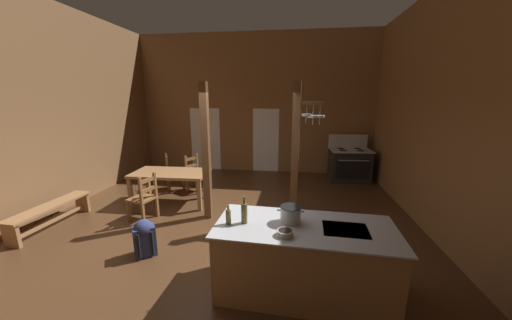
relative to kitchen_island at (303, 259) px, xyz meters
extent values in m
cube|color=#4C301C|center=(-1.42, 1.19, -0.51)|extent=(8.21, 9.53, 0.10)
cube|color=brown|center=(-1.42, 5.62, 1.72)|extent=(8.21, 0.14, 4.35)
cube|color=brown|center=(-5.20, 1.19, 1.72)|extent=(0.14, 9.53, 4.35)
cube|color=brown|center=(2.35, 1.19, 1.72)|extent=(0.14, 9.53, 4.35)
cube|color=white|center=(-3.09, 5.55, 0.57)|extent=(1.00, 0.01, 2.05)
cube|color=white|center=(-1.05, 5.55, 0.57)|extent=(0.84, 0.01, 2.05)
cube|color=#9E7044|center=(0.00, 0.00, -0.01)|extent=(2.14, 0.99, 0.89)
cube|color=#B7BABF|center=(0.00, 0.00, 0.45)|extent=(2.20, 1.05, 0.02)
cube|color=black|center=(0.47, -0.02, 0.46)|extent=(0.54, 0.42, 0.00)
cube|color=black|center=(0.02, 0.43, -0.41)|extent=(1.99, 0.12, 0.10)
cube|color=black|center=(1.49, 4.87, -0.01)|extent=(1.15, 0.83, 0.90)
cube|color=black|center=(1.52, 4.48, -0.04)|extent=(0.93, 0.07, 0.52)
cylinder|color=#B7BABF|center=(1.52, 4.46, 0.24)|extent=(0.82, 0.08, 0.02)
cube|color=#B7BABF|center=(1.49, 4.87, 0.46)|extent=(1.19, 0.88, 0.03)
cube|color=#B7BABF|center=(1.47, 5.23, 0.66)|extent=(1.14, 0.12, 0.40)
cylinder|color=black|center=(1.75, 4.73, 0.48)|extent=(0.21, 0.21, 0.01)
cylinder|color=black|center=(1.25, 4.70, 0.48)|extent=(0.21, 0.21, 0.01)
cylinder|color=black|center=(1.73, 5.04, 0.48)|extent=(0.21, 0.21, 0.01)
cylinder|color=black|center=(1.23, 5.00, 0.48)|extent=(0.21, 0.21, 0.01)
cylinder|color=black|center=(1.85, 4.49, 0.36)|extent=(0.05, 0.03, 0.04)
cylinder|color=black|center=(1.63, 4.48, 0.36)|extent=(0.05, 0.03, 0.04)
cylinder|color=black|center=(1.41, 4.46, 0.36)|extent=(0.05, 0.03, 0.04)
cylinder|color=black|center=(1.19, 4.45, 0.36)|extent=(0.05, 0.03, 0.04)
cube|color=brown|center=(-0.12, 2.06, 0.89)|extent=(0.15, 0.15, 2.70)
cube|color=brown|center=(0.08, 2.04, 1.85)|extent=(0.55, 0.11, 0.06)
cylinder|color=#B7BABF|center=(0.06, 2.05, 1.76)|extent=(0.01, 0.01, 0.19)
cylinder|color=#B7BABF|center=(0.06, 2.05, 1.64)|extent=(0.20, 0.20, 0.04)
cylinder|color=#B7BABF|center=(0.06, 2.05, 1.56)|extent=(0.02, 0.02, 0.14)
cylinder|color=#B7BABF|center=(0.17, 2.04, 1.74)|extent=(0.01, 0.01, 0.22)
cylinder|color=#B7BABF|center=(0.17, 2.04, 1.62)|extent=(0.24, 0.24, 0.04)
cylinder|color=#B7BABF|center=(0.17, 2.04, 1.54)|extent=(0.02, 0.02, 0.14)
cylinder|color=#B7BABF|center=(0.29, 2.03, 1.75)|extent=(0.01, 0.01, 0.21)
cylinder|color=#B7BABF|center=(0.29, 2.03, 1.62)|extent=(0.20, 0.20, 0.04)
cylinder|color=#B7BABF|center=(0.29, 2.03, 1.54)|extent=(0.02, 0.02, 0.14)
cube|color=brown|center=(-1.85, 1.91, 0.89)|extent=(0.14, 0.14, 2.70)
cube|color=#9E7044|center=(-2.94, 2.56, 0.25)|extent=(1.73, 0.96, 0.06)
cube|color=#9E7044|center=(-3.75, 2.93, -0.12)|extent=(0.08, 0.08, 0.68)
cube|color=#9E7044|center=(-2.17, 2.98, -0.12)|extent=(0.08, 0.08, 0.68)
cube|color=#9E7044|center=(-3.72, 2.15, -0.12)|extent=(0.08, 0.08, 0.68)
cube|color=#9E7044|center=(-2.14, 2.20, -0.12)|extent=(0.08, 0.08, 0.68)
cube|color=brown|center=(-2.63, 3.40, -0.03)|extent=(0.59, 0.59, 0.04)
cube|color=brown|center=(-2.37, 3.48, -0.25)|extent=(0.07, 0.07, 0.41)
cube|color=brown|center=(-2.55, 3.15, -0.25)|extent=(0.07, 0.07, 0.41)
cube|color=brown|center=(-2.71, 3.66, 0.02)|extent=(0.07, 0.07, 0.95)
cube|color=brown|center=(-2.88, 3.32, 0.02)|extent=(0.07, 0.07, 0.95)
cube|color=brown|center=(-2.80, 3.49, 0.38)|extent=(0.21, 0.35, 0.07)
cube|color=brown|center=(-2.80, 3.49, 0.19)|extent=(0.21, 0.35, 0.07)
cube|color=brown|center=(-3.14, 1.66, -0.03)|extent=(0.54, 0.54, 0.04)
cube|color=brown|center=(-3.37, 1.52, -0.25)|extent=(0.06, 0.06, 0.41)
cube|color=brown|center=(-3.28, 1.89, -0.25)|extent=(0.06, 0.06, 0.41)
cube|color=brown|center=(-3.01, 1.43, 0.02)|extent=(0.06, 0.06, 0.95)
cube|color=brown|center=(-2.91, 1.80, 0.02)|extent=(0.06, 0.06, 0.95)
cube|color=brown|center=(-2.96, 1.61, 0.38)|extent=(0.13, 0.38, 0.07)
cube|color=brown|center=(-2.96, 1.61, 0.19)|extent=(0.13, 0.38, 0.07)
cube|color=brown|center=(-3.27, 3.48, -0.03)|extent=(0.60, 0.60, 0.04)
cube|color=brown|center=(-3.20, 3.74, -0.25)|extent=(0.07, 0.07, 0.41)
cube|color=brown|center=(-3.02, 3.41, -0.25)|extent=(0.07, 0.07, 0.41)
cube|color=brown|center=(-3.53, 3.56, 0.02)|extent=(0.07, 0.07, 0.95)
cube|color=brown|center=(-3.35, 3.23, 0.02)|extent=(0.07, 0.07, 0.95)
cube|color=brown|center=(-3.44, 3.39, 0.38)|extent=(0.22, 0.35, 0.07)
cube|color=brown|center=(-3.44, 3.39, 0.19)|extent=(0.22, 0.35, 0.07)
cube|color=#9E7044|center=(-4.67, 1.09, -0.04)|extent=(0.43, 1.58, 0.04)
cube|color=#9E7044|center=(-4.70, 0.37, -0.26)|extent=(0.31, 0.07, 0.40)
cube|color=#9E7044|center=(-4.64, 1.81, -0.26)|extent=(0.31, 0.07, 0.40)
cube|color=#9E7044|center=(-4.67, 1.09, -0.34)|extent=(0.12, 1.37, 0.06)
cube|color=navy|center=(-2.41, 0.47, -0.22)|extent=(0.39, 0.37, 0.48)
cube|color=navy|center=(-2.49, 0.57, -0.29)|extent=(0.21, 0.18, 0.17)
cylinder|color=black|center=(-2.41, 0.31, -0.22)|extent=(0.06, 0.06, 0.38)
cylinder|color=black|center=(-2.26, 0.43, -0.22)|extent=(0.06, 0.06, 0.38)
sphere|color=navy|center=(-2.41, 0.47, 0.00)|extent=(0.38, 0.38, 0.27)
cylinder|color=#B7BABF|center=(-0.17, 0.08, 0.56)|extent=(0.25, 0.25, 0.20)
cylinder|color=black|center=(-0.17, 0.08, 0.66)|extent=(0.26, 0.26, 0.01)
cylinder|color=#B7BABF|center=(-0.31, 0.08, 0.61)|extent=(0.05, 0.02, 0.02)
cylinder|color=#B7BABF|center=(-0.03, 0.08, 0.61)|extent=(0.05, 0.02, 0.02)
cylinder|color=#B2A893|center=(-0.23, -0.26, 0.49)|extent=(0.18, 0.18, 0.06)
cylinder|color=black|center=(-0.23, -0.26, 0.52)|extent=(0.15, 0.15, 0.00)
cylinder|color=brown|center=(-0.92, -0.08, 0.55)|extent=(0.06, 0.06, 0.18)
cylinder|color=brown|center=(-0.92, -0.08, 0.67)|extent=(0.03, 0.03, 0.06)
cylinder|color=brown|center=(-0.74, -0.03, 0.58)|extent=(0.08, 0.08, 0.25)
cylinder|color=brown|center=(-0.74, -0.03, 0.76)|extent=(0.03, 0.03, 0.09)
camera|label=1|loc=(-0.18, -2.98, 1.98)|focal=18.64mm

